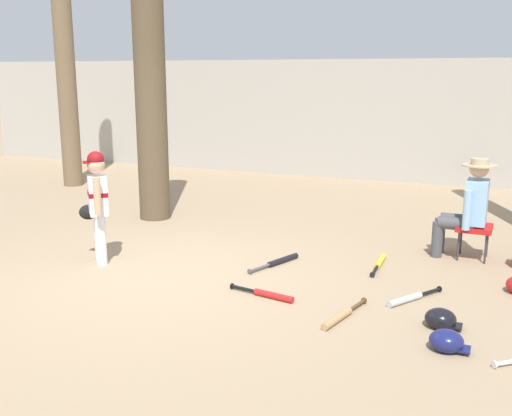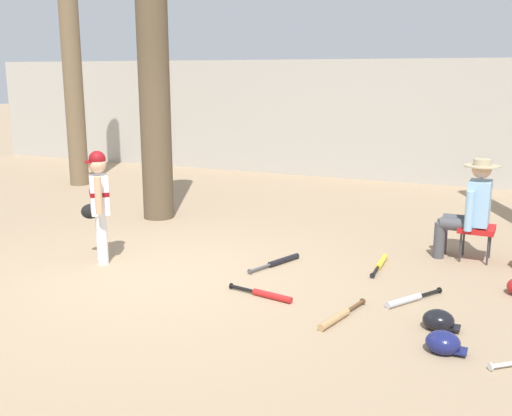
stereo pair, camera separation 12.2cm
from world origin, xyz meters
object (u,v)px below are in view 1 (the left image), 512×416
(young_ballplayer, at_px, (97,200))
(bat_black_composite, at_px, (279,261))
(folding_stool, at_px, (474,229))
(seated_spectator, at_px, (467,205))
(bat_wood_tan, at_px, (340,316))
(batting_helmet_navy, at_px, (447,341))
(tree_far_left, at_px, (64,51))
(tree_near_player, at_px, (150,72))
(bat_yellow_trainer, at_px, (379,262))
(bat_red_barrel, at_px, (269,295))
(bat_aluminum_silver, at_px, (409,298))
(batting_helmet_black, at_px, (441,319))

(young_ballplayer, height_order, bat_black_composite, young_ballplayer)
(folding_stool, xyz_separation_m, seated_spectator, (-0.10, 0.00, 0.28))
(bat_wood_tan, xyz_separation_m, batting_helmet_navy, (0.93, -0.26, 0.05))
(tree_far_left, distance_m, bat_black_composite, 6.77)
(bat_wood_tan, bearing_deg, bat_black_composite, 129.36)
(tree_near_player, height_order, bat_yellow_trainer, tree_near_player)
(tree_near_player, distance_m, seated_spectator, 4.74)
(bat_black_composite, bearing_deg, folding_stool, 27.66)
(bat_yellow_trainer, distance_m, bat_red_barrel, 1.65)
(bat_yellow_trainer, bearing_deg, bat_black_composite, -159.84)
(folding_stool, bearing_deg, tree_far_left, 164.97)
(bat_yellow_trainer, height_order, bat_aluminum_silver, same)
(bat_wood_tan, height_order, batting_helmet_black, batting_helmet_black)
(folding_stool, height_order, bat_aluminum_silver, folding_stool)
(bat_red_barrel, bearing_deg, bat_yellow_trainer, 60.53)
(seated_spectator, relative_size, batting_helmet_black, 3.77)
(seated_spectator, bearing_deg, batting_helmet_black, -91.17)
(folding_stool, height_order, bat_wood_tan, folding_stool)
(bat_yellow_trainer, height_order, bat_wood_tan, same)
(seated_spectator, xyz_separation_m, bat_red_barrel, (-1.68, -2.11, -0.61))
(bat_wood_tan, bearing_deg, tree_near_player, 143.33)
(tree_near_player, xyz_separation_m, bat_black_composite, (2.53, -1.38, -2.13))
(tree_near_player, xyz_separation_m, bat_yellow_trainer, (3.61, -0.98, -2.13))
(bat_aluminum_silver, relative_size, batting_helmet_black, 2.06)
(bat_black_composite, xyz_separation_m, batting_helmet_black, (1.91, -1.12, 0.05))
(tree_far_left, xyz_separation_m, bat_aluminum_silver, (7.03, -3.70, -2.52))
(folding_stool, distance_m, bat_aluminum_silver, 1.78)
(tree_near_player, bearing_deg, bat_red_barrel, -40.80)
(bat_wood_tan, distance_m, batting_helmet_navy, 0.97)
(bat_red_barrel, bearing_deg, bat_black_composite, 104.63)
(bat_black_composite, bearing_deg, bat_yellow_trainer, 20.16)
(folding_stool, relative_size, bat_black_composite, 0.53)
(folding_stool, relative_size, seated_spectator, 0.34)
(tree_far_left, distance_m, bat_red_barrel, 7.51)
(batting_helmet_black, bearing_deg, bat_red_barrel, 177.24)
(bat_black_composite, bearing_deg, young_ballplayer, -159.47)
(bat_wood_tan, distance_m, bat_black_composite, 1.67)
(bat_aluminum_silver, distance_m, bat_black_composite, 1.68)
(bat_yellow_trainer, xyz_separation_m, bat_black_composite, (-1.08, -0.40, 0.00))
(tree_far_left, xyz_separation_m, bat_red_barrel, (5.74, -4.13, -2.52))
(bat_yellow_trainer, xyz_separation_m, bat_aluminum_silver, (0.48, -1.01, 0.00))
(batting_helmet_navy, bearing_deg, seated_spectator, 90.95)
(bat_aluminum_silver, relative_size, bat_red_barrel, 0.91)
(folding_stool, bearing_deg, tree_near_player, 176.17)
(folding_stool, height_order, seated_spectator, seated_spectator)
(bat_aluminum_silver, bearing_deg, bat_red_barrel, -161.71)
(bat_red_barrel, distance_m, batting_helmet_navy, 1.80)
(tree_near_player, height_order, bat_aluminum_silver, tree_near_player)
(tree_far_left, relative_size, bat_red_barrel, 7.80)
(batting_helmet_black, bearing_deg, batting_helmet_navy, -78.58)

